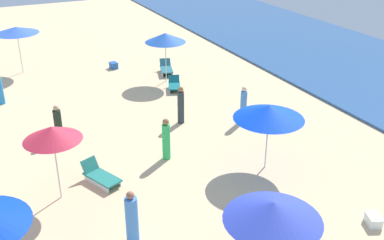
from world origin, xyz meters
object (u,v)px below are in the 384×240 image
object	(u,v)px
beachgoer_4	(243,105)
umbrella_0	(52,133)
umbrella_2	(165,38)
beachgoer_3	(181,106)
beachgoer_5	(0,89)
cooler_box_0	(114,65)
umbrella_3	(273,211)
beachgoer_1	(58,124)
lounge_chair_2_1	(174,85)
cooler_box_1	(373,220)
lounge_chair_0_0	(100,176)
lounge_chair_2_0	(166,69)
umbrella_1	(269,112)
beachgoer_6	(166,140)
beachgoer_0	(132,219)
umbrella_5	(16,30)

from	to	relation	value
beachgoer_4	umbrella_0	bearing A→B (deg)	146.34
umbrella_0	umbrella_2	xyz separation A→B (m)	(-8.51, 7.31, 0.06)
beachgoer_3	beachgoer_5	xyz separation A→B (m)	(-5.66, -6.85, -0.08)
umbrella_2	cooler_box_0	distance (m)	4.43
umbrella_3	beachgoer_1	xyz separation A→B (m)	(-10.27, -3.10, -1.56)
lounge_chair_2_1	cooler_box_1	world-z (taller)	lounge_chair_2_1
lounge_chair_0_0	lounge_chair_2_0	distance (m)	11.38
umbrella_1	cooler_box_1	xyz separation A→B (m)	(4.19, 1.04, -2.04)
beachgoer_6	beachgoer_1	bearing A→B (deg)	-91.44
beachgoer_4	cooler_box_1	distance (m)	7.90
umbrella_3	umbrella_0	bearing A→B (deg)	-147.57
cooler_box_0	beachgoer_5	bearing A→B (deg)	-74.82
beachgoer_1	beachgoer_6	bearing A→B (deg)	-1.66
lounge_chair_0_0	beachgoer_4	distance (m)	7.29
umbrella_1	umbrella_3	world-z (taller)	umbrella_3
umbrella_1	lounge_chair_2_0	size ratio (longest dim) A/B	1.52
beachgoer_3	beachgoer_6	world-z (taller)	beachgoer_3
lounge_chair_0_0	beachgoer_0	world-z (taller)	beachgoer_0
beachgoer_1	beachgoer_4	bearing A→B (deg)	30.31
beachgoer_0	beachgoer_3	world-z (taller)	beachgoer_0
beachgoer_3	lounge_chair_0_0	bearing A→B (deg)	137.42
beachgoer_0	beachgoer_4	xyz separation A→B (m)	(-5.50, 6.98, -0.00)
umbrella_0	umbrella_1	world-z (taller)	umbrella_0
beachgoer_4	beachgoer_6	world-z (taller)	beachgoer_6
beachgoer_6	cooler_box_1	xyz separation A→B (m)	(6.32, 4.02, -0.63)
beachgoer_4	umbrella_5	bearing A→B (deg)	76.02
umbrella_5	beachgoer_6	distance (m)	13.12
cooler_box_0	beachgoer_1	bearing A→B (deg)	-38.92
umbrella_5	umbrella_3	bearing A→B (deg)	9.79
beachgoer_0	beachgoer_3	size ratio (longest dim) A/B	1.00
umbrella_5	cooler_box_1	bearing A→B (deg)	21.94
lounge_chair_2_1	beachgoer_3	distance (m)	4.03
umbrella_2	lounge_chair_2_1	distance (m)	2.53
lounge_chair_2_1	beachgoer_5	bearing A→B (deg)	-171.25
umbrella_0	umbrella_2	size ratio (longest dim) A/B	0.97
beachgoer_3	cooler_box_1	distance (m)	9.22
umbrella_3	cooler_box_0	bearing A→B (deg)	175.23
umbrella_0	beachgoer_5	world-z (taller)	umbrella_0
umbrella_0	beachgoer_0	world-z (taller)	umbrella_0
lounge_chair_2_0	beachgoer_3	world-z (taller)	beachgoer_3
lounge_chair_2_0	beachgoer_4	bearing A→B (deg)	-69.07
umbrella_3	lounge_chair_2_0	bearing A→B (deg)	166.06
beachgoer_3	umbrella_5	bearing A→B (deg)	40.85
lounge_chair_2_1	beachgoer_3	size ratio (longest dim) A/B	0.82
umbrella_5	beachgoer_4	size ratio (longest dim) A/B	1.60
umbrella_3	cooler_box_1	world-z (taller)	umbrella_3
umbrella_5	beachgoer_5	distance (m)	4.83
beachgoer_6	cooler_box_1	world-z (taller)	beachgoer_6
umbrella_0	lounge_chair_2_0	bearing A→B (deg)	141.21
lounge_chair_0_0	cooler_box_1	xyz separation A→B (m)	(5.81, 6.70, -0.09)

